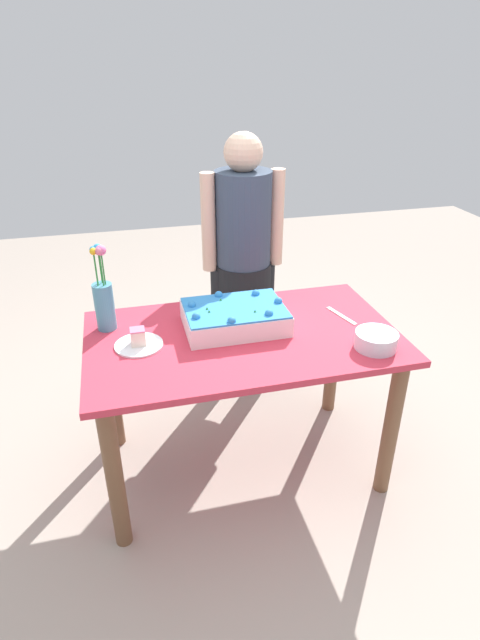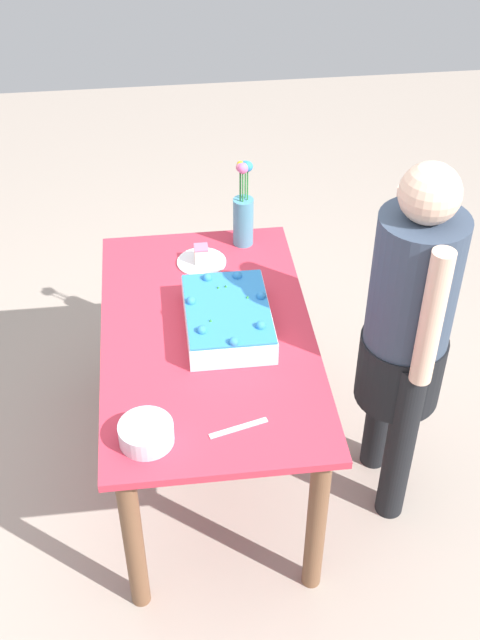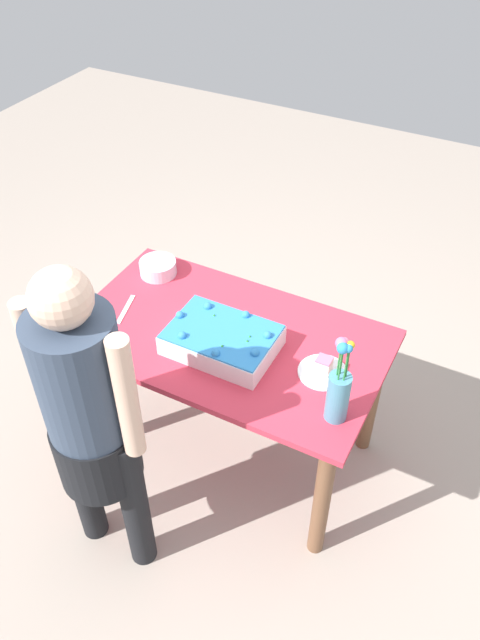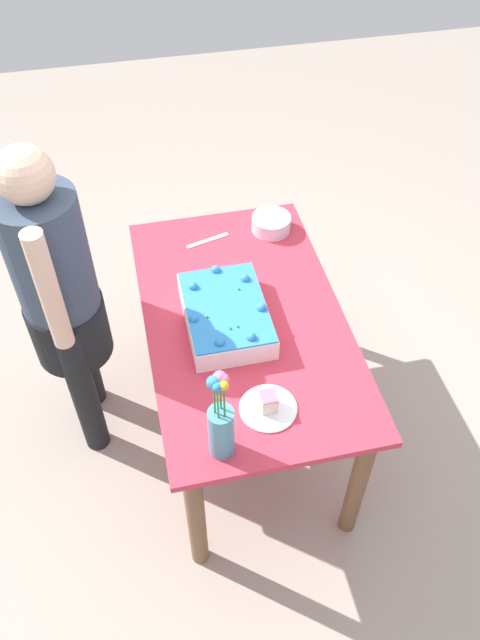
% 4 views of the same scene
% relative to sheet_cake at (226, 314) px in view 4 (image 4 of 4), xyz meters
% --- Properties ---
extents(ground_plane, '(8.00, 8.00, 0.00)m').
position_rel_sheet_cake_xyz_m(ground_plane, '(0.02, -0.08, -0.80)').
color(ground_plane, '#A49589').
extents(dining_table, '(1.34, 0.78, 0.75)m').
position_rel_sheet_cake_xyz_m(dining_table, '(0.02, -0.08, -0.18)').
color(dining_table, '#C73145').
rests_on(dining_table, ground_plane).
extents(sheet_cake, '(0.44, 0.31, 0.12)m').
position_rel_sheet_cake_xyz_m(sheet_cake, '(0.00, 0.00, 0.00)').
color(sheet_cake, white).
rests_on(sheet_cake, dining_table).
extents(serving_plate_with_slice, '(0.20, 0.20, 0.08)m').
position_rel_sheet_cake_xyz_m(serving_plate_with_slice, '(-0.43, -0.06, -0.03)').
color(serving_plate_with_slice, white).
rests_on(serving_plate_with_slice, dining_table).
extents(cake_knife, '(0.07, 0.20, 0.00)m').
position_rel_sheet_cake_xyz_m(cake_knife, '(0.51, -0.02, -0.05)').
color(cake_knife, silver).
rests_on(cake_knife, dining_table).
extents(flower_vase, '(0.09, 0.09, 0.39)m').
position_rel_sheet_cake_xyz_m(flower_vase, '(-0.55, 0.13, 0.09)').
color(flower_vase, teal).
rests_on(flower_vase, dining_table).
extents(fruit_bowl, '(0.18, 0.18, 0.07)m').
position_rel_sheet_cake_xyz_m(fruit_bowl, '(0.52, -0.31, -0.02)').
color(fruit_bowl, silver).
rests_on(fruit_bowl, dining_table).
extents(person_standing, '(0.45, 0.31, 1.49)m').
position_rel_sheet_cake_xyz_m(person_standing, '(0.20, 0.61, 0.06)').
color(person_standing, black).
rests_on(person_standing, ground_plane).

